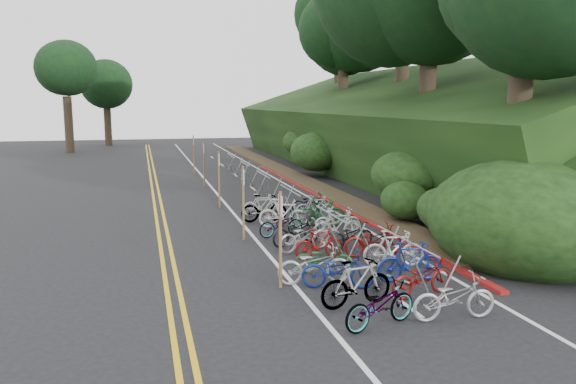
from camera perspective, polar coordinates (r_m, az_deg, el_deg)
name	(u,v)px	position (r m, az deg, el deg)	size (l,w,h in m)	color
ground	(256,289)	(14.17, -3.30, -9.78)	(120.00, 120.00, 0.00)	black
road_markings	(223,212)	(23.92, -6.59, -2.00)	(7.47, 80.00, 0.01)	gold
red_curb	(323,198)	(26.88, 3.58, -0.63)	(0.25, 28.00, 0.10)	maroon
embankment	(399,135)	(35.82, 11.20, 5.70)	(14.30, 48.14, 9.11)	black
tree_cluster	(336,3)	(37.83, 4.90, 18.63)	(31.88, 53.57, 17.37)	#2D2319
bike_rack_front	(405,252)	(14.23, 11.81, -6.02)	(1.18, 3.30, 1.24)	gray
bike_racks_rest	(263,181)	(27.01, -2.52, 1.16)	(1.14, 23.00, 1.17)	gray
signpost_near	(280,233)	(13.85, -0.78, -4.20)	(0.08, 0.40, 2.44)	brown
signposts_rest	(211,168)	(27.53, -7.87, 2.44)	(0.08, 18.40, 2.50)	brown
bike_front	(315,265)	(14.39, 2.71, -7.38)	(1.91, 0.67, 1.00)	#9E9EA3
bike_valet	(334,238)	(17.27, 4.67, -4.64)	(3.15, 13.75, 1.10)	slate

